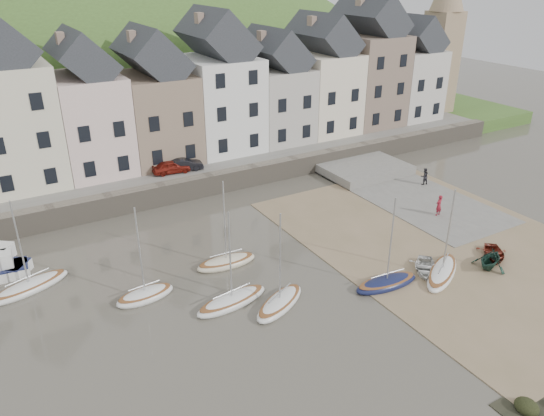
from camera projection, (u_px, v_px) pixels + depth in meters
ground at (320, 286)px, 32.74m from camera, size 160.00×160.00×0.00m
quay_land at (153, 141)px, 57.45m from camera, size 90.00×30.00×1.50m
quay_street at (193, 165)px, 48.12m from camera, size 70.00×7.00×0.10m
seawall at (209, 184)px, 45.65m from camera, size 70.00×1.20×1.80m
beach at (444, 243)px, 37.76m from camera, size 18.00×26.00×0.06m
slipway at (407, 194)px, 45.84m from camera, size 8.00×18.00×0.12m
hillside at (79, 211)px, 84.97m from camera, size 134.40×84.00×84.00m
townhouse_terrace at (192, 94)px, 49.22m from camera, size 61.05×8.00×13.93m
church_spire at (443, 32)px, 62.66m from camera, size 4.00×4.00×18.00m
sailboat_0 at (30, 286)px, 32.18m from camera, size 5.26×3.03×6.32m
sailboat_1 at (145, 295)px, 31.34m from camera, size 3.73×1.82×6.32m
sailboat_2 at (226, 262)px, 34.87m from camera, size 4.24×1.69×6.32m
sailboat_3 at (232, 301)px, 30.83m from camera, size 4.98×2.19×6.32m
sailboat_4 at (280, 303)px, 30.64m from camera, size 4.59×3.36×6.32m
sailboat_5 at (386, 283)px, 32.56m from camera, size 4.58×1.84×6.32m
sailboat_6 at (442, 272)px, 33.70m from camera, size 5.20×3.92×6.32m
rowboat_white at (425, 268)px, 34.01m from camera, size 3.55×3.56×0.61m
rowboat_green at (490, 259)px, 34.30m from camera, size 3.15×2.92×1.36m
rowboat_red at (494, 254)px, 35.65m from camera, size 3.38×3.45×0.58m
person_red at (439, 205)px, 41.42m from camera, size 0.68×0.50×1.72m
person_dark at (424, 176)px, 47.34m from camera, size 0.85×0.72×1.56m
car_left at (171, 167)px, 45.95m from camera, size 3.49×1.71×1.14m
car_right at (184, 165)px, 46.50m from camera, size 3.55×1.79×1.12m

